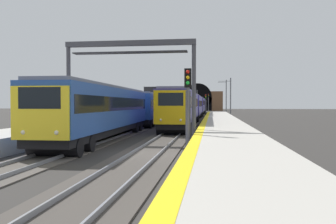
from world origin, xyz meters
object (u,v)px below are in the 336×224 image
object	(u,v)px
catenary_mast_near	(230,97)
catenary_mast_far	(226,97)
train_adjacent_platform	(134,108)
train_main_approaching	(195,105)
railway_signal_mid	(206,103)
overhead_signal_gantry	(130,65)
railway_signal_near	(188,101)
railway_signal_far	(208,101)

from	to	relation	value
catenary_mast_near	catenary_mast_far	world-z (taller)	catenary_mast_far
train_adjacent_platform	catenary_mast_near	distance (m)	31.63
train_adjacent_platform	catenary_mast_far	xyz separation A→B (m)	(49.35, -11.05, 2.10)
train_main_approaching	railway_signal_mid	bearing A→B (deg)	127.23
train_main_approaching	railway_signal_mid	xyz separation A→B (m)	(1.51, -1.97, 0.50)
railway_signal_mid	catenary_mast_near	world-z (taller)	catenary_mast_near
overhead_signal_gantry	railway_signal_near	bearing A→B (deg)	-131.03
train_main_approaching	railway_signal_far	bearing A→B (deg)	177.16
train_main_approaching	railway_signal_near	world-z (taller)	train_main_approaching
catenary_mast_near	overhead_signal_gantry	bearing A→B (deg)	167.72
railway_signal_near	catenary_mast_near	world-z (taller)	catenary_mast_near
train_adjacent_platform	railway_signal_mid	distance (m)	34.90
train_adjacent_platform	catenary_mast_far	bearing A→B (deg)	166.28
railway_signal_mid	overhead_signal_gantry	world-z (taller)	overhead_signal_gantry
overhead_signal_gantry	catenary_mast_far	bearing A→B (deg)	-8.33
railway_signal_mid	catenary_mast_near	distance (m)	6.63
train_adjacent_platform	railway_signal_far	xyz separation A→B (m)	(77.74, -6.46, 1.32)
train_main_approaching	railway_signal_mid	distance (m)	2.53
railway_signal_mid	railway_signal_far	distance (m)	43.45
overhead_signal_gantry	catenary_mast_far	size ratio (longest dim) A/B	1.06
overhead_signal_gantry	catenary_mast_far	distance (m)	60.79
overhead_signal_gantry	catenary_mast_near	distance (m)	41.37
railway_signal_far	overhead_signal_gantry	xyz separation A→B (m)	(-88.54, 4.21, 1.70)
train_adjacent_platform	catenary_mast_near	world-z (taller)	catenary_mast_near
catenary_mast_near	train_main_approaching	bearing A→B (deg)	64.08
railway_signal_mid	catenary_mast_near	size ratio (longest dim) A/B	0.62
catenary_mast_near	railway_signal_mid	bearing A→B (deg)	44.30
train_adjacent_platform	catenary_mast_near	size ratio (longest dim) A/B	5.13
railway_signal_mid	railway_signal_far	xyz separation A→B (m)	(43.45, -0.00, 0.73)
catenary_mast_far	railway_signal_mid	bearing A→B (deg)	163.04
overhead_signal_gantry	catenary_mast_near	bearing A→B (deg)	-12.28
railway_signal_far	catenary_mast_far	world-z (taller)	catenary_mast_far
overhead_signal_gantry	catenary_mast_near	world-z (taller)	catenary_mast_near
train_main_approaching	railway_signal_near	xyz separation A→B (m)	(-47.24, -1.97, 0.49)
railway_signal_mid	overhead_signal_gantry	distance (m)	45.35
catenary_mast_far	catenary_mast_near	bearing A→B (deg)	179.97
railway_signal_near	catenary_mast_near	size ratio (longest dim) A/B	0.62
train_main_approaching	railway_signal_near	size ratio (longest dim) A/B	17.48
railway_signal_far	overhead_signal_gantry	world-z (taller)	overhead_signal_gantry
railway_signal_near	catenary_mast_far	xyz separation A→B (m)	(63.81, -4.59, 1.53)
train_main_approaching	railway_signal_mid	world-z (taller)	train_main_approaching
railway_signal_far	train_main_approaching	bearing A→B (deg)	-2.50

